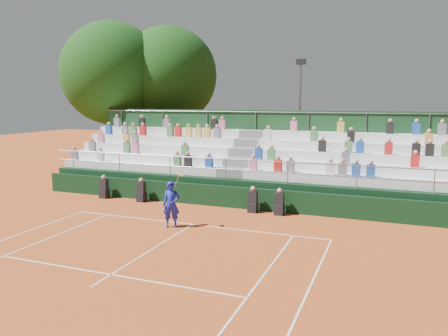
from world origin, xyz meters
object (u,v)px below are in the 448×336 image
at_px(tree_west, 113,74).
at_px(tennis_player, 171,204).
at_px(tree_east, 169,76).
at_px(floodlight_mast, 300,108).

bearing_deg(tree_west, tennis_player, -47.25).
relative_size(tree_west, tree_east, 1.02).
relative_size(tennis_player, tree_east, 0.22).
xyz_separation_m(tennis_player, tree_west, (-10.66, 11.53, 5.87)).
xyz_separation_m(tree_west, floodlight_mast, (12.87, 2.08, -2.35)).
distance_m(tree_west, tree_east, 3.92).
bearing_deg(tree_east, floodlight_mast, -0.78).
bearing_deg(tennis_player, floodlight_mast, 80.76).
bearing_deg(floodlight_mast, tree_east, 179.22).
height_order(tennis_player, tree_east, tree_east).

